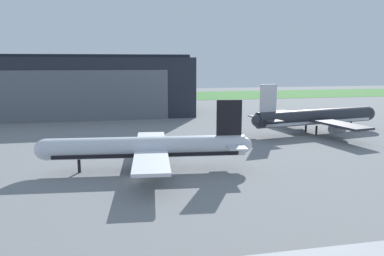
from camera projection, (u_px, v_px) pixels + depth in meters
name	position (u px, v px, depth m)	size (l,w,h in m)	color
ground_plane	(139.00, 180.00, 64.48)	(440.00, 440.00, 0.00)	slate
grass_field_strip	(120.00, 97.00, 217.24)	(440.00, 56.00, 0.08)	#417F38
maintenance_hangar	(75.00, 86.00, 140.79)	(86.55, 30.89, 22.76)	#232833
airliner_near_right	(147.00, 148.00, 69.60)	(39.74, 32.94, 13.08)	silver
airliner_far_left	(316.00, 117.00, 106.67)	(41.38, 37.59, 14.17)	#282B33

